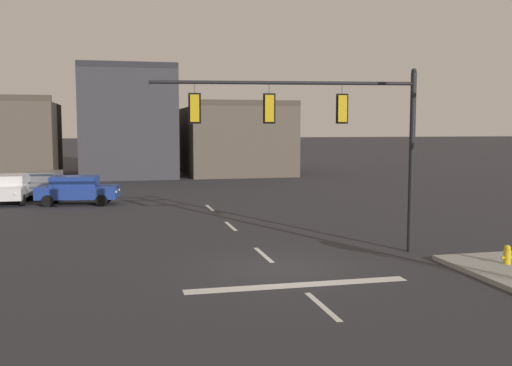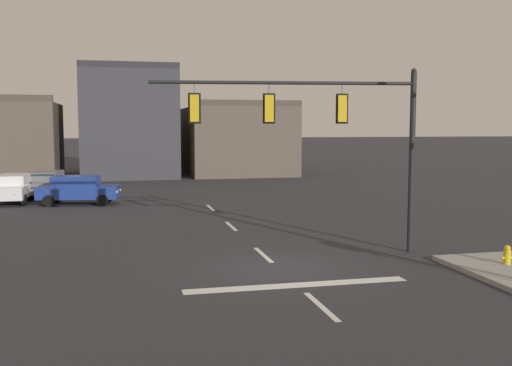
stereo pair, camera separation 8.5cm
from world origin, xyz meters
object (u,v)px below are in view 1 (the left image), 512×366
object	(u,v)px
car_lot_farside	(12,188)
car_lot_nearside	(77,189)
car_lot_middle	(46,183)
signal_mast_near_side	(326,124)
fire_hydrant	(507,258)

from	to	relation	value
car_lot_farside	car_lot_nearside	bearing A→B (deg)	-23.95
car_lot_middle	car_lot_farside	distance (m)	2.92
car_lot_nearside	car_lot_farside	size ratio (longest dim) A/B	1.03
signal_mast_near_side	car_lot_middle	distance (m)	22.73
car_lot_middle	car_lot_farside	bearing A→B (deg)	-124.11
car_lot_middle	fire_hydrant	bearing A→B (deg)	-55.00
signal_mast_near_side	car_lot_middle	xyz separation A→B (m)	(-11.24, 19.42, -3.64)
car_lot_nearside	car_lot_middle	world-z (taller)	same
car_lot_middle	signal_mast_near_side	bearing A→B (deg)	-59.94
car_lot_nearside	car_lot_farside	distance (m)	4.06
signal_mast_near_side	car_lot_middle	world-z (taller)	signal_mast_near_side
signal_mast_near_side	fire_hydrant	xyz separation A→B (m)	(4.76, -3.43, -4.16)
car_lot_nearside	fire_hydrant	distance (m)	23.39
fire_hydrant	car_lot_nearside	bearing A→B (deg)	126.56
car_lot_nearside	fire_hydrant	bearing A→B (deg)	-53.44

